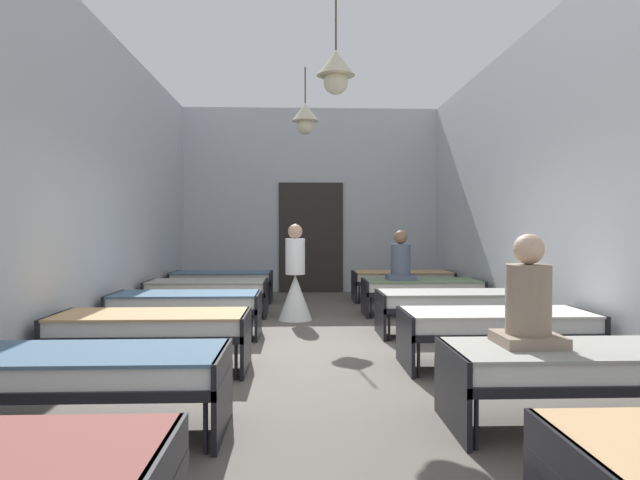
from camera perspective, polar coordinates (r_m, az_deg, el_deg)
name	(u,v)px	position (r m, az deg, el deg)	size (l,w,h in m)	color
ground_plane	(322,355)	(6.63, 0.23, -11.53)	(6.16, 12.33, 0.10)	#59544C
room_shell	(318,183)	(7.72, -0.16, 5.75)	(5.96, 11.93, 4.03)	silver
bed_left_row_1	(86,371)	(4.25, -22.63, -12.16)	(1.90, 0.84, 0.57)	black
bed_right_row_1	(582,366)	(4.47, 25.01, -11.52)	(1.90, 0.84, 0.57)	black
bed_left_row_2	(152,327)	(5.86, -16.69, -8.41)	(1.90, 0.84, 0.57)	black
bed_right_row_2	(496,324)	(6.03, 17.42, -8.15)	(1.90, 0.84, 0.57)	black
bed_left_row_3	(186,303)	(7.53, -13.40, -6.25)	(1.90, 0.84, 0.57)	black
bed_right_row_3	(450,302)	(7.65, 13.06, -6.12)	(1.90, 0.84, 0.57)	black
bed_left_row_4	(208,289)	(9.21, -11.31, -4.87)	(1.90, 0.84, 0.57)	black
bed_right_row_4	(422,288)	(9.31, 10.26, -4.79)	(1.90, 0.84, 0.57)	black
bed_left_row_5	(222,279)	(10.90, -9.88, -3.91)	(1.90, 0.84, 0.57)	black
bed_right_row_5	(402,278)	(10.99, 8.32, -3.86)	(1.90, 0.84, 0.57)	black
nurse_near_aisle	(295,285)	(8.67, -2.53, -4.63)	(0.52, 0.52, 1.49)	white
patient_seated_primary	(528,304)	(4.33, 20.35, -6.11)	(0.44, 0.44, 0.80)	gray
patient_seated_secondary	(401,262)	(9.19, 8.16, -2.18)	(0.44, 0.44, 0.80)	#515B70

